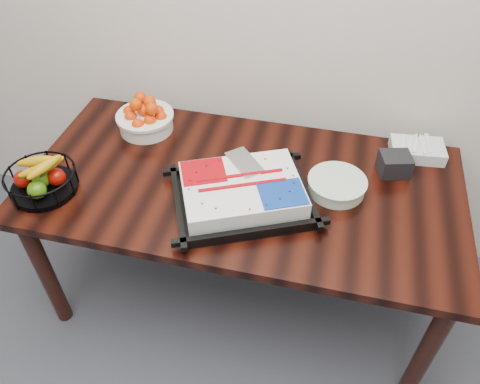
% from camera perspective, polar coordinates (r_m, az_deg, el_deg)
% --- Properties ---
extents(table, '(1.80, 0.90, 0.75)m').
position_cam_1_polar(table, '(2.00, 0.34, -0.56)').
color(table, black).
rests_on(table, ground).
extents(cake_tray, '(0.64, 0.59, 0.11)m').
position_cam_1_polar(cake_tray, '(1.82, 0.23, -0.07)').
color(cake_tray, black).
rests_on(cake_tray, table).
extents(tangerine_bowl, '(0.27, 0.27, 0.17)m').
position_cam_1_polar(tangerine_bowl, '(2.23, -11.52, 9.05)').
color(tangerine_bowl, white).
rests_on(tangerine_bowl, table).
extents(fruit_basket, '(0.28, 0.28, 0.15)m').
position_cam_1_polar(fruit_basket, '(2.02, -23.07, 1.45)').
color(fruit_basket, black).
rests_on(fruit_basket, table).
extents(plate_stack, '(0.24, 0.24, 0.06)m').
position_cam_1_polar(plate_stack, '(1.92, 11.71, 0.82)').
color(plate_stack, white).
rests_on(plate_stack, table).
extents(fork_bag, '(0.24, 0.17, 0.06)m').
position_cam_1_polar(fork_bag, '(2.20, 20.79, 4.85)').
color(fork_bag, silver).
rests_on(fork_bag, table).
extents(napkin_box, '(0.15, 0.14, 0.09)m').
position_cam_1_polar(napkin_box, '(2.06, 18.32, 3.27)').
color(napkin_box, black).
rests_on(napkin_box, table).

